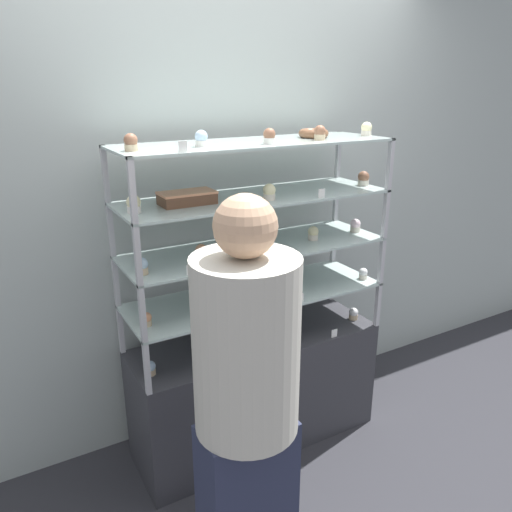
% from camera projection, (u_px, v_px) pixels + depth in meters
% --- Properties ---
extents(ground_plane, '(20.00, 20.00, 0.00)m').
position_uv_depth(ground_plane, '(256.00, 436.00, 2.85)').
color(ground_plane, '#2D2D33').
extents(back_wall, '(8.00, 0.05, 2.60)m').
position_uv_depth(back_wall, '(223.00, 202.00, 2.72)').
color(back_wall, '#A8B2AD').
rests_on(back_wall, ground_plane).
extents(display_base, '(1.33, 0.44, 0.63)m').
position_uv_depth(display_base, '(256.00, 389.00, 2.75)').
color(display_base, '#333338').
rests_on(display_base, ground_plane).
extents(display_riser_lower, '(1.33, 0.44, 0.26)m').
position_uv_depth(display_riser_lower, '(256.00, 296.00, 2.57)').
color(display_riser_lower, '#B7B7BC').
rests_on(display_riser_lower, display_base).
extents(display_riser_middle, '(1.33, 0.44, 0.26)m').
position_uv_depth(display_riser_middle, '(256.00, 249.00, 2.48)').
color(display_riser_middle, '#B7B7BC').
rests_on(display_riser_middle, display_riser_lower).
extents(display_riser_upper, '(1.33, 0.44, 0.26)m').
position_uv_depth(display_riser_upper, '(256.00, 199.00, 2.40)').
color(display_riser_upper, '#B7B7BC').
rests_on(display_riser_upper, display_riser_middle).
extents(display_riser_top, '(1.33, 0.44, 0.26)m').
position_uv_depth(display_riser_top, '(256.00, 145.00, 2.31)').
color(display_riser_top, '#B7B7BC').
rests_on(display_riser_top, display_riser_upper).
extents(layer_cake_centerpiece, '(0.20, 0.20, 0.10)m').
position_uv_depth(layer_cake_centerpiece, '(248.00, 285.00, 2.54)').
color(layer_cake_centerpiece, beige).
rests_on(layer_cake_centerpiece, display_riser_lower).
extents(sheet_cake_frosted, '(0.25, 0.13, 0.06)m').
position_uv_depth(sheet_cake_frosted, '(187.00, 198.00, 2.22)').
color(sheet_cake_frosted, brown).
rests_on(sheet_cake_frosted, display_riser_upper).
extents(cupcake_0, '(0.05, 0.05, 0.07)m').
position_uv_depth(cupcake_0, '(150.00, 368.00, 2.30)').
color(cupcake_0, '#CCB28C').
rests_on(cupcake_0, display_base).
extents(cupcake_1, '(0.05, 0.05, 0.07)m').
position_uv_depth(cupcake_1, '(264.00, 338.00, 2.57)').
color(cupcake_1, beige).
rests_on(cupcake_1, display_base).
extents(cupcake_2, '(0.05, 0.05, 0.07)m').
position_uv_depth(cupcake_2, '(353.00, 314.00, 2.85)').
color(cupcake_2, '#CCB28C').
rests_on(cupcake_2, display_base).
extents(price_tag_0, '(0.04, 0.00, 0.04)m').
position_uv_depth(price_tag_0, '(334.00, 333.00, 2.65)').
color(price_tag_0, white).
rests_on(price_tag_0, display_base).
extents(cupcake_3, '(0.05, 0.05, 0.06)m').
position_uv_depth(cupcake_3, '(146.00, 319.00, 2.21)').
color(cupcake_3, '#CCB28C').
rests_on(cupcake_3, display_riser_lower).
extents(cupcake_4, '(0.05, 0.05, 0.06)m').
position_uv_depth(cupcake_4, '(230.00, 303.00, 2.38)').
color(cupcake_4, '#CCB28C').
rests_on(cupcake_4, display_riser_lower).
extents(cupcake_5, '(0.05, 0.05, 0.06)m').
position_uv_depth(cupcake_5, '(296.00, 283.00, 2.62)').
color(cupcake_5, beige).
rests_on(cupcake_5, display_riser_lower).
extents(cupcake_6, '(0.05, 0.05, 0.06)m').
position_uv_depth(cupcake_6, '(363.00, 274.00, 2.75)').
color(cupcake_6, beige).
rests_on(cupcake_6, display_riser_lower).
extents(price_tag_1, '(0.04, 0.00, 0.04)m').
position_uv_depth(price_tag_1, '(300.00, 298.00, 2.46)').
color(price_tag_1, white).
rests_on(price_tag_1, display_riser_lower).
extents(cupcake_7, '(0.06, 0.06, 0.07)m').
position_uv_depth(cupcake_7, '(142.00, 266.00, 2.11)').
color(cupcake_7, '#CCB28C').
rests_on(cupcake_7, display_riser_middle).
extents(cupcake_8, '(0.06, 0.06, 0.07)m').
position_uv_depth(cupcake_8, '(201.00, 252.00, 2.28)').
color(cupcake_8, beige).
rests_on(cupcake_8, display_riser_middle).
extents(cupcake_9, '(0.06, 0.06, 0.07)m').
position_uv_depth(cupcake_9, '(268.00, 246.00, 2.37)').
color(cupcake_9, white).
rests_on(cupcake_9, display_riser_middle).
extents(cupcake_10, '(0.06, 0.06, 0.07)m').
position_uv_depth(cupcake_10, '(313.00, 233.00, 2.57)').
color(cupcake_10, beige).
rests_on(cupcake_10, display_riser_middle).
extents(cupcake_11, '(0.06, 0.06, 0.07)m').
position_uv_depth(cupcake_11, '(355.00, 226.00, 2.71)').
color(cupcake_11, beige).
rests_on(cupcake_11, display_riser_middle).
extents(price_tag_2, '(0.04, 0.00, 0.04)m').
position_uv_depth(price_tag_2, '(191.00, 270.00, 2.11)').
color(price_tag_2, white).
rests_on(price_tag_2, display_riser_middle).
extents(cupcake_12, '(0.06, 0.06, 0.08)m').
position_uv_depth(cupcake_12, '(134.00, 204.00, 2.06)').
color(cupcake_12, white).
rests_on(cupcake_12, display_riser_upper).
extents(cupcake_13, '(0.06, 0.06, 0.08)m').
position_uv_depth(cupcake_13, '(269.00, 192.00, 2.30)').
color(cupcake_13, beige).
rests_on(cupcake_13, display_riser_upper).
extents(cupcake_14, '(0.06, 0.06, 0.08)m').
position_uv_depth(cupcake_14, '(363.00, 179.00, 2.63)').
color(cupcake_14, beige).
rests_on(cupcake_14, display_riser_upper).
extents(price_tag_3, '(0.04, 0.00, 0.04)m').
position_uv_depth(price_tag_3, '(322.00, 193.00, 2.34)').
color(price_tag_3, white).
rests_on(price_tag_3, display_riser_upper).
extents(cupcake_15, '(0.05, 0.05, 0.07)m').
position_uv_depth(cupcake_15, '(131.00, 142.00, 1.97)').
color(cupcake_15, '#CCB28C').
rests_on(cupcake_15, display_riser_top).
extents(cupcake_16, '(0.05, 0.05, 0.07)m').
position_uv_depth(cupcake_16, '(201.00, 139.00, 2.11)').
color(cupcake_16, white).
rests_on(cupcake_16, display_riser_top).
extents(cupcake_17, '(0.05, 0.05, 0.07)m').
position_uv_depth(cupcake_17, '(269.00, 136.00, 2.20)').
color(cupcake_17, white).
rests_on(cupcake_17, display_riser_top).
extents(cupcake_18, '(0.05, 0.05, 0.07)m').
position_uv_depth(cupcake_18, '(320.00, 133.00, 2.35)').
color(cupcake_18, '#CCB28C').
rests_on(cupcake_18, display_riser_top).
extents(cupcake_19, '(0.05, 0.05, 0.07)m').
position_uv_depth(cupcake_19, '(366.00, 129.00, 2.55)').
color(cupcake_19, beige).
rests_on(cupcake_19, display_riser_top).
extents(price_tag_4, '(0.04, 0.00, 0.04)m').
position_uv_depth(price_tag_4, '(183.00, 147.00, 1.93)').
color(price_tag_4, white).
rests_on(price_tag_4, display_riser_top).
extents(donut_glazed, '(0.15, 0.15, 0.04)m').
position_uv_depth(donut_glazed, '(314.00, 133.00, 2.46)').
color(donut_glazed, brown).
rests_on(donut_glazed, display_riser_top).
extents(customer_figure, '(0.37, 0.37, 1.59)m').
position_uv_depth(customer_figure, '(247.00, 399.00, 1.77)').
color(customer_figure, '#282D47').
rests_on(customer_figure, ground_plane).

